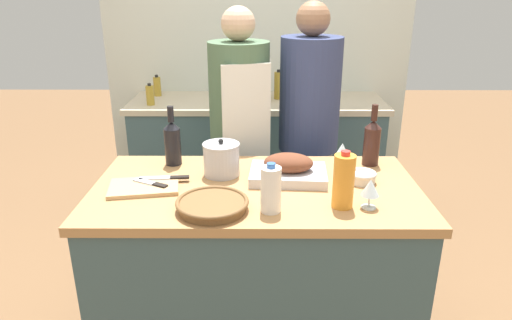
% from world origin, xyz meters
% --- Properties ---
extents(kitchen_island, '(1.44, 0.76, 0.87)m').
position_xyz_m(kitchen_island, '(0.00, 0.00, 0.43)').
color(kitchen_island, '#3D565B').
rests_on(kitchen_island, ground_plane).
extents(back_counter, '(1.83, 0.60, 0.92)m').
position_xyz_m(back_counter, '(0.00, 1.41, 0.46)').
color(back_counter, '#3D565B').
rests_on(back_counter, ground_plane).
extents(back_wall, '(2.33, 0.10, 2.55)m').
position_xyz_m(back_wall, '(0.00, 1.76, 1.27)').
color(back_wall, silver).
rests_on(back_wall, ground_plane).
extents(roasting_pan, '(0.36, 0.26, 0.12)m').
position_xyz_m(roasting_pan, '(0.15, 0.08, 0.91)').
color(roasting_pan, '#BCBCC1').
rests_on(roasting_pan, kitchen_island).
extents(wicker_basket, '(0.29, 0.29, 0.04)m').
position_xyz_m(wicker_basket, '(-0.17, -0.23, 0.89)').
color(wicker_basket, brown).
rests_on(wicker_basket, kitchen_island).
extents(cutting_board, '(0.32, 0.24, 0.02)m').
position_xyz_m(cutting_board, '(-0.49, -0.03, 0.87)').
color(cutting_board, tan).
rests_on(cutting_board, kitchen_island).
extents(stock_pot, '(0.17, 0.17, 0.18)m').
position_xyz_m(stock_pot, '(-0.16, 0.13, 0.94)').
color(stock_pot, '#B7B7BC').
rests_on(stock_pot, kitchen_island).
extents(mixing_bowl, '(0.12, 0.12, 0.05)m').
position_xyz_m(mixing_bowl, '(0.48, 0.04, 0.89)').
color(mixing_bowl, beige).
rests_on(mixing_bowl, kitchen_island).
extents(juice_jug, '(0.08, 0.08, 0.24)m').
position_xyz_m(juice_jug, '(0.35, -0.20, 0.98)').
color(juice_jug, orange).
rests_on(juice_jug, kitchen_island).
extents(milk_jug, '(0.08, 0.08, 0.20)m').
position_xyz_m(milk_jug, '(0.06, -0.24, 0.96)').
color(milk_jug, white).
rests_on(milk_jug, kitchen_island).
extents(wine_bottle_green, '(0.08, 0.08, 0.29)m').
position_xyz_m(wine_bottle_green, '(-0.41, 0.27, 0.98)').
color(wine_bottle_green, black).
rests_on(wine_bottle_green, kitchen_island).
extents(wine_bottle_dark, '(0.08, 0.08, 0.30)m').
position_xyz_m(wine_bottle_dark, '(0.56, 0.27, 0.98)').
color(wine_bottle_dark, '#381E19').
rests_on(wine_bottle_dark, kitchen_island).
extents(wine_glass_left, '(0.07, 0.07, 0.12)m').
position_xyz_m(wine_glass_left, '(0.45, -0.21, 0.95)').
color(wine_glass_left, silver).
rests_on(wine_glass_left, kitchen_island).
extents(wine_glass_right, '(0.07, 0.07, 0.12)m').
position_xyz_m(wine_glass_right, '(0.42, 0.23, 0.95)').
color(wine_glass_right, silver).
rests_on(wine_glass_right, kitchen_island).
extents(knife_chef, '(0.22, 0.05, 0.01)m').
position_xyz_m(knife_chef, '(-0.40, 0.04, 0.89)').
color(knife_chef, '#B7B7BC').
rests_on(knife_chef, cutting_board).
extents(knife_paring, '(0.17, 0.11, 0.01)m').
position_xyz_m(knife_paring, '(-0.46, -0.02, 0.89)').
color(knife_paring, '#B7B7BC').
rests_on(knife_paring, cutting_board).
extents(stand_mixer, '(0.18, 0.14, 0.30)m').
position_xyz_m(stand_mixer, '(0.01, 1.37, 1.04)').
color(stand_mixer, silver).
rests_on(stand_mixer, back_counter).
extents(condiment_bottle_tall, '(0.06, 0.06, 0.21)m').
position_xyz_m(condiment_bottle_tall, '(0.16, 1.45, 1.02)').
color(condiment_bottle_tall, '#B28E2D').
rests_on(condiment_bottle_tall, back_counter).
extents(condiment_bottle_short, '(0.05, 0.05, 0.16)m').
position_xyz_m(condiment_bottle_short, '(-0.75, 1.54, 0.99)').
color(condiment_bottle_short, '#B28E2D').
rests_on(condiment_bottle_short, back_counter).
extents(condiment_bottle_extra, '(0.06, 0.06, 0.15)m').
position_xyz_m(condiment_bottle_extra, '(-0.74, 1.26, 0.99)').
color(condiment_bottle_extra, '#B28E2D').
rests_on(condiment_bottle_extra, back_counter).
extents(person_cook_aproned, '(0.35, 0.37, 1.60)m').
position_xyz_m(person_cook_aproned, '(-0.10, 0.69, 0.88)').
color(person_cook_aproned, beige).
rests_on(person_cook_aproned, ground_plane).
extents(person_cook_guest, '(0.35, 0.35, 1.62)m').
position_xyz_m(person_cook_guest, '(0.31, 0.75, 0.89)').
color(person_cook_guest, beige).
rests_on(person_cook_guest, ground_plane).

